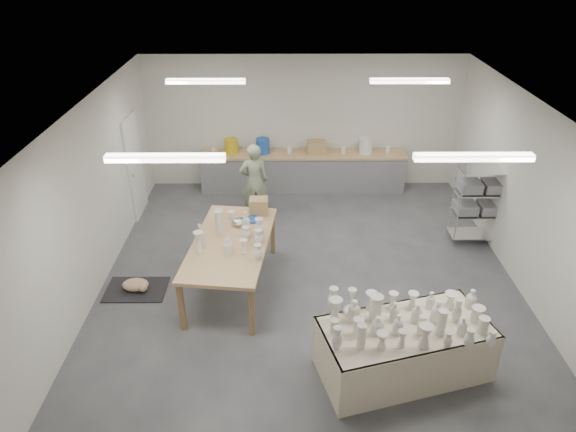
{
  "coord_description": "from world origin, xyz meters",
  "views": [
    {
      "loc": [
        -0.41,
        -7.06,
        5.24
      ],
      "look_at": [
        -0.36,
        0.5,
        1.05
      ],
      "focal_mm": 32.0,
      "sensor_mm": 36.0,
      "label": 1
    }
  ],
  "objects_px": {
    "work_table": "(235,239)",
    "potter": "(254,181)",
    "red_stool": "(255,197)",
    "drying_table": "(403,346)"
  },
  "relations": [
    {
      "from": "work_table",
      "to": "red_stool",
      "type": "bearing_deg",
      "value": 92.63
    },
    {
      "from": "potter",
      "to": "red_stool",
      "type": "distance_m",
      "value": 0.56
    },
    {
      "from": "drying_table",
      "to": "potter",
      "type": "bearing_deg",
      "value": 101.3
    },
    {
      "from": "potter",
      "to": "red_stool",
      "type": "relative_size",
      "value": 3.39
    },
    {
      "from": "drying_table",
      "to": "work_table",
      "type": "distance_m",
      "value": 3.14
    },
    {
      "from": "drying_table",
      "to": "work_table",
      "type": "relative_size",
      "value": 0.96
    },
    {
      "from": "work_table",
      "to": "potter",
      "type": "xyz_separation_m",
      "value": [
        0.19,
        2.37,
        -0.09
      ]
    },
    {
      "from": "potter",
      "to": "red_stool",
      "type": "height_order",
      "value": "potter"
    },
    {
      "from": "potter",
      "to": "work_table",
      "type": "bearing_deg",
      "value": 71.59
    },
    {
      "from": "work_table",
      "to": "red_stool",
      "type": "distance_m",
      "value": 2.71
    }
  ]
}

